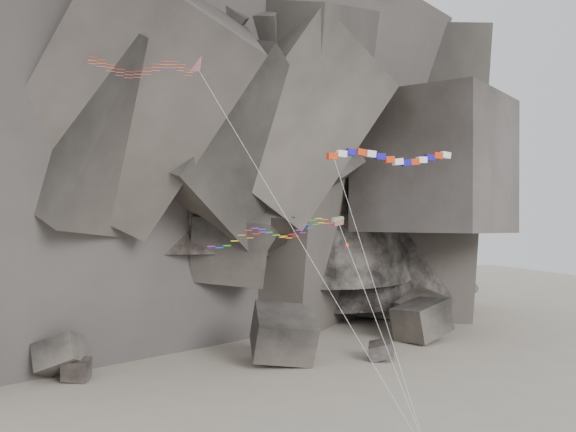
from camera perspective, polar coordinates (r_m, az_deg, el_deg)
name	(u,v)px	position (r m, az deg, el deg)	size (l,w,h in m)	color
headland	(144,84)	(118.46, -12.71, 11.39)	(110.00, 70.00, 84.00)	#514A43
boulder_field	(174,347)	(83.55, -10.11, -11.37)	(83.15, 18.20, 10.71)	#47423F
delta_kite	(140,67)	(50.90, -13.06, 12.75)	(23.99, 9.72, 30.91)	red
banner_kite	(392,158)	(54.11, 9.22, 5.11)	(11.52, 6.36, 23.81)	red
parafoil_kite	(272,232)	(48.61, -1.42, -1.46)	(16.41, 6.00, 18.30)	yellow
pennant_kite	(366,295)	(53.69, 6.95, -6.99)	(2.95, 8.13, 15.93)	red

